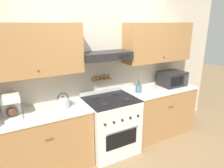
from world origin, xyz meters
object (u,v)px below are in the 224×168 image
microwave (172,79)px  utensil_crock (139,88)px  tea_kettle (63,102)px  coffee_maker (11,106)px  stove_range (111,125)px

microwave → utensil_crock: bearing=-178.7°
tea_kettle → microwave: size_ratio=0.49×
tea_kettle → utensil_crock: size_ratio=0.80×
tea_kettle → coffee_maker: size_ratio=0.80×
stove_range → coffee_maker: coffee_maker is taller
stove_range → tea_kettle: (-0.73, 0.05, 0.53)m
microwave → utensil_crock: (-0.79, -0.02, -0.06)m
stove_range → coffee_maker: (-1.38, 0.08, 0.59)m
tea_kettle → utensil_crock: bearing=0.0°
tea_kettle → coffee_maker: coffee_maker is taller
microwave → utensil_crock: utensil_crock is taller
stove_range → microwave: 1.49m
coffee_maker → tea_kettle: bearing=-2.5°
stove_range → microwave: microwave is taller
tea_kettle → utensil_crock: 1.30m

